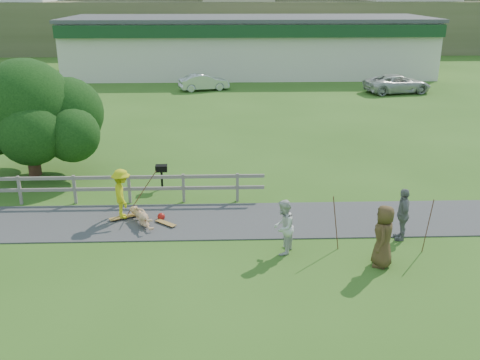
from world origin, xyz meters
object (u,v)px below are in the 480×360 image
(skater_fallen, at_px, (142,217))
(car_white, at_px, (398,84))
(skater_rider, at_px, (122,196))
(bbq, at_px, (162,177))
(tree, at_px, (30,130))
(spectator_c, at_px, (383,236))
(spectator_b, at_px, (403,214))
(spectator_a, at_px, (283,227))
(car_silver, at_px, (204,82))

(skater_fallen, xyz_separation_m, car_white, (16.09, 23.49, 0.40))
(skater_rider, relative_size, bbq, 1.75)
(skater_rider, distance_m, tree, 6.79)
(bbq, bearing_deg, spectator_c, -45.76)
(spectator_c, bearing_deg, tree, -104.19)
(skater_rider, relative_size, spectator_b, 1.01)
(skater_fallen, xyz_separation_m, spectator_a, (4.52, -2.20, 0.56))
(skater_fallen, distance_m, car_white, 28.48)
(spectator_b, xyz_separation_m, car_silver, (-7.00, 26.45, -0.22))
(spectator_b, bearing_deg, skater_rider, -93.32)
(skater_fallen, xyz_separation_m, bbq, (0.33, 3.41, 0.20))
(skater_fallen, distance_m, car_silver, 25.12)
(spectator_a, xyz_separation_m, spectator_c, (2.75, -0.86, 0.08))
(car_silver, bearing_deg, skater_fallen, 160.35)
(skater_fallen, height_order, spectator_b, spectator_b)
(skater_fallen, height_order, spectator_a, spectator_a)
(spectator_b, height_order, tree, tree)
(car_silver, bearing_deg, spectator_c, 175.31)
(spectator_c, height_order, bbq, spectator_c)
(spectator_b, relative_size, car_white, 0.34)
(car_white, bearing_deg, spectator_b, 152.28)
(spectator_b, distance_m, car_white, 26.04)
(car_silver, xyz_separation_m, tree, (-6.65, -19.76, 1.33))
(skater_rider, relative_size, tree, 0.28)
(bbq, bearing_deg, tree, 158.39)
(skater_rider, relative_size, car_silver, 0.45)
(skater_rider, distance_m, spectator_a, 5.84)
(car_silver, xyz_separation_m, bbq, (-1.05, -21.67, -0.14))
(skater_rider, bearing_deg, car_silver, -21.82)
(tree, bearing_deg, spectator_a, -37.51)
(skater_fallen, bearing_deg, tree, 107.04)
(skater_rider, distance_m, spectator_b, 9.25)
(car_white, height_order, bbq, car_white)
(skater_fallen, xyz_separation_m, car_silver, (1.37, 25.08, 0.34))
(skater_fallen, bearing_deg, spectator_a, -53.71)
(spectator_c, distance_m, tree, 15.13)
(spectator_a, relative_size, car_white, 0.34)
(car_silver, height_order, car_white, car_white)
(skater_rider, height_order, spectator_a, skater_rider)
(spectator_c, bearing_deg, bbq, -113.43)
(spectator_a, xyz_separation_m, car_white, (11.57, 25.69, -0.15))
(spectator_a, relative_size, car_silver, 0.44)
(spectator_a, xyz_separation_m, spectator_b, (3.86, 0.83, 0.01))
(car_white, bearing_deg, skater_fallen, 135.12)
(car_white, xyz_separation_m, tree, (-21.37, -18.17, 1.27))
(skater_rider, distance_m, skater_fallen, 1.00)
(skater_fallen, bearing_deg, car_silver, 59.13)
(car_white, distance_m, bbq, 25.53)
(skater_rider, height_order, bbq, skater_rider)
(spectator_a, distance_m, spectator_b, 3.95)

